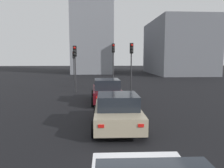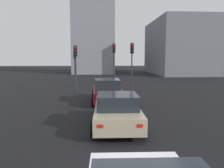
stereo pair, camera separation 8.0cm
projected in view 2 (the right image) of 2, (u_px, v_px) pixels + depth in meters
car_maroon_lead at (107, 91)px, 14.66m from camera, size 4.34×2.15×1.59m
car_beige_second at (117, 111)px, 9.32m from camera, size 4.06×2.16×1.48m
traffic_light_near_left at (132, 57)px, 18.81m from camera, size 0.32×0.30×4.27m
traffic_light_near_right at (75, 60)px, 28.85m from camera, size 0.32×0.28×3.82m
traffic_light_far_left at (114, 56)px, 22.08m from camera, size 0.32×0.29×4.43m
traffic_light_far_right at (76, 59)px, 18.35m from camera, size 0.32×0.29×4.00m
building_facade_left at (178, 47)px, 41.25m from camera, size 15.98×9.42×9.95m
building_facade_center at (94, 30)px, 44.40m from camera, size 12.39×7.88×17.32m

